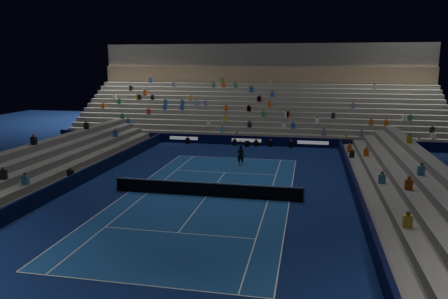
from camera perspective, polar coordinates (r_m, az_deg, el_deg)
ground at (r=28.99m, az=-2.33°, el=-6.20°), size 90.00×90.00×0.00m
court_surface at (r=28.98m, az=-2.33°, el=-6.19°), size 10.97×23.77×0.01m
sponsor_barrier_far at (r=46.55m, az=3.01°, el=1.20°), size 44.00×0.25×1.00m
sponsor_barrier_east at (r=28.27m, az=17.27°, el=-6.13°), size 0.25×37.00×1.00m
sponsor_barrier_west at (r=32.44m, az=-19.28°, el=-4.00°), size 0.25×37.00×1.00m
grandstand_main at (r=55.39m, az=4.45°, el=5.83°), size 44.00×15.20×11.20m
grandstand_east at (r=28.74m, az=24.23°, el=-5.48°), size 5.00×37.00×2.50m
grandstand_west at (r=34.21m, az=-24.35°, el=-2.88°), size 5.00×37.00×2.50m
tennis_net at (r=28.84m, az=-2.34°, el=-5.25°), size 12.90×0.10×1.10m
tennis_player at (r=37.48m, az=2.19°, el=-0.74°), size 0.75×0.64×1.74m
broadcast_camera at (r=45.75m, az=3.05°, el=0.77°), size 0.57×0.96×0.59m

